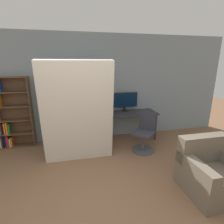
{
  "coord_description": "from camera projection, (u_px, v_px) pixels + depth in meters",
  "views": [
    {
      "loc": [
        -0.22,
        -1.72,
        1.99
      ],
      "look_at": [
        0.51,
        1.52,
        1.05
      ],
      "focal_mm": 28.0,
      "sensor_mm": 36.0,
      "label": 1
    }
  ],
  "objects": [
    {
      "name": "wall_back",
      "position": [
        81.0,
        89.0,
        4.47
      ],
      "size": [
        8.0,
        0.06,
        2.7
      ],
      "color": "gray",
      "rests_on": "ground"
    },
    {
      "name": "desk",
      "position": [
        129.0,
        116.0,
        4.61
      ],
      "size": [
        1.47,
        0.59,
        0.73
      ],
      "color": "#2D2D33",
      "rests_on": "ground"
    },
    {
      "name": "monitor",
      "position": [
        125.0,
        101.0,
        4.67
      ],
      "size": [
        0.69,
        0.18,
        0.5
      ],
      "color": "black",
      "rests_on": "desk"
    },
    {
      "name": "office_chair",
      "position": [
        144.0,
        135.0,
        4.06
      ],
      "size": [
        0.62,
        0.62,
        0.92
      ],
      "color": "#4C4C51",
      "rests_on": "ground"
    },
    {
      "name": "bookshelf",
      "position": [
        8.0,
        115.0,
        4.12
      ],
      "size": [
        0.89,
        0.28,
        1.69
      ],
      "color": "brown",
      "rests_on": "ground"
    },
    {
      "name": "mattress_near",
      "position": [
        78.0,
        113.0,
        3.45
      ],
      "size": [
        1.39,
        0.43,
        2.06
      ],
      "color": "beige",
      "rests_on": "ground"
    },
    {
      "name": "mattress_far",
      "position": [
        77.0,
        109.0,
        3.76
      ],
      "size": [
        1.39,
        0.43,
        2.06
      ],
      "color": "beige",
      "rests_on": "ground"
    },
    {
      "name": "armchair",
      "position": [
        211.0,
        173.0,
        2.76
      ],
      "size": [
        0.85,
        0.8,
        0.85
      ],
      "color": "#665B4C",
      "rests_on": "ground"
    }
  ]
}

